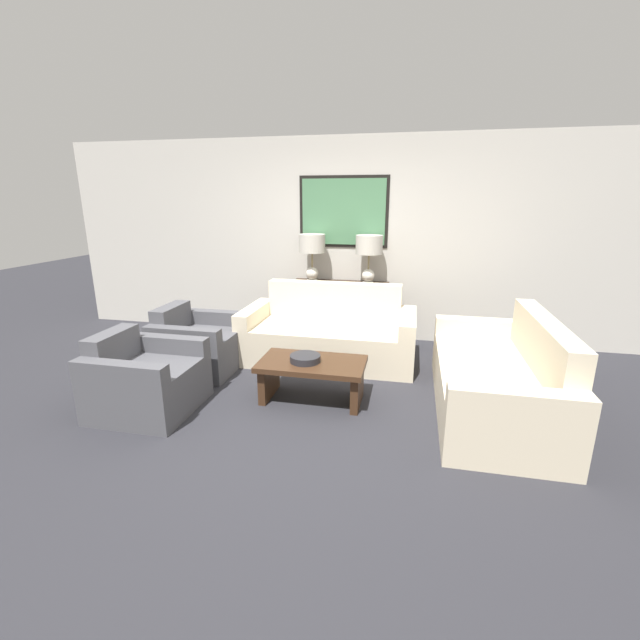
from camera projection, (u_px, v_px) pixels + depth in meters
ground_plane at (299, 413)px, 3.88m from camera, size 20.00×20.00×0.00m
back_wall at (344, 240)px, 5.76m from camera, size 7.95×0.12×2.65m
console_table at (339, 312)px, 5.76m from camera, size 1.28×0.39×0.80m
table_lamp_left at (312, 248)px, 5.61m from camera, size 0.34×0.34×0.62m
table_lamp_right at (369, 249)px, 5.45m from camera, size 0.34×0.34×0.62m
couch_by_back_wall at (329, 336)px, 5.11m from camera, size 2.01×0.95×0.88m
couch_by_side at (498, 381)px, 3.85m from camera, size 0.95×2.01×0.88m
coffee_table at (312, 372)px, 4.05m from camera, size 1.00×0.57×0.40m
decorative_bowl at (305, 358)px, 4.01m from camera, size 0.29×0.29×0.06m
armchair_near_back_wall at (198, 346)px, 4.82m from camera, size 0.83×0.85×0.72m
armchair_near_camera at (146, 381)px, 3.89m from camera, size 0.83×0.85×0.72m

